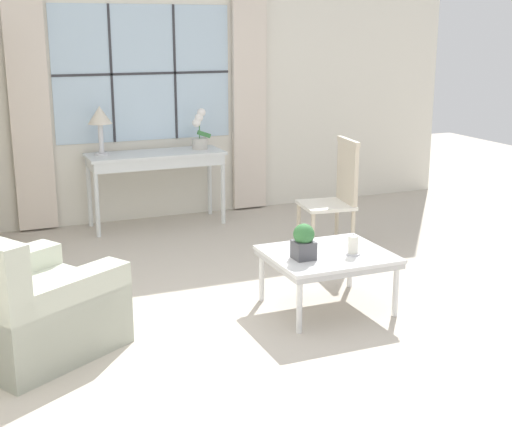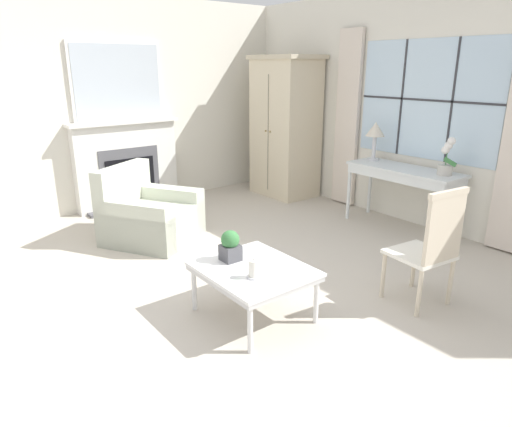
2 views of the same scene
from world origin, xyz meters
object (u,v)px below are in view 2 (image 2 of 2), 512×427
(coffee_table, at_px, (254,272))
(pillar_candle, at_px, (253,270))
(side_chair_wooden, at_px, (432,243))
(console_table, at_px, (404,175))
(armchair_upholstered, at_px, (149,217))
(potted_orchid, at_px, (447,160))
(armoire, at_px, (285,127))
(fireplace, at_px, (126,156))
(table_lamp, at_px, (375,132))
(potted_plant_small, at_px, (230,245))

(coffee_table, distance_m, pillar_candle, 0.21)
(side_chair_wooden, bearing_deg, console_table, 131.46)
(armchair_upholstered, bearing_deg, console_table, 59.40)
(pillar_candle, bearing_deg, armchair_upholstered, 174.66)
(potted_orchid, height_order, side_chair_wooden, potted_orchid)
(console_table, height_order, side_chair_wooden, side_chair_wooden)
(armoire, xyz_separation_m, armchair_upholstered, (0.54, -2.51, -0.76))
(fireplace, bearing_deg, potted_orchid, 33.63)
(table_lamp, xyz_separation_m, potted_orchid, (1.01, -0.03, -0.20))
(coffee_table, bearing_deg, console_table, 101.41)
(pillar_candle, bearing_deg, armoire, 135.33)
(armoire, xyz_separation_m, potted_orchid, (2.55, 0.10, -0.11))
(table_lamp, relative_size, coffee_table, 0.57)
(coffee_table, bearing_deg, potted_plant_small, -164.68)
(armoire, distance_m, potted_orchid, 2.56)
(console_table, xyz_separation_m, table_lamp, (-0.52, 0.07, 0.45))
(fireplace, distance_m, potted_plant_small, 3.28)
(potted_plant_small, relative_size, pillar_candle, 1.67)
(console_table, xyz_separation_m, side_chair_wooden, (1.29, -1.46, -0.11))
(fireplace, height_order, table_lamp, fireplace)
(console_table, distance_m, armchair_upholstered, 3.02)
(console_table, distance_m, side_chair_wooden, 1.94)
(fireplace, xyz_separation_m, armchair_upholstered, (1.40, -0.35, -0.45))
(armoire, relative_size, table_lamp, 4.25)
(coffee_table, bearing_deg, pillar_candle, -38.16)
(table_lamp, height_order, armchair_upholstered, table_lamp)
(potted_orchid, xyz_separation_m, coffee_table, (0.05, -2.71, -0.54))
(side_chair_wooden, bearing_deg, table_lamp, 139.82)
(console_table, bearing_deg, table_lamp, 172.22)
(side_chair_wooden, bearing_deg, potted_plant_small, -127.12)
(armchair_upholstered, xyz_separation_m, pillar_candle, (2.21, -0.21, 0.22))
(potted_plant_small, bearing_deg, coffee_table, 15.32)
(armoire, relative_size, console_table, 1.49)
(fireplace, distance_m, side_chair_wooden, 4.28)
(side_chair_wooden, bearing_deg, potted_orchid, 118.17)
(pillar_candle, bearing_deg, table_lamp, 112.85)
(fireplace, distance_m, coffee_table, 3.51)
(armchair_upholstered, bearing_deg, coffee_table, -2.63)
(armchair_upholstered, distance_m, side_chair_wooden, 3.04)
(potted_orchid, bearing_deg, fireplace, -146.37)
(fireplace, relative_size, coffee_table, 2.60)
(armoire, height_order, armchair_upholstered, armoire)
(side_chair_wooden, height_order, coffee_table, side_chair_wooden)
(side_chair_wooden, bearing_deg, coffee_table, -121.48)
(armoire, bearing_deg, coffee_table, -44.99)
(coffee_table, distance_m, potted_plant_small, 0.29)
(console_table, distance_m, potted_plant_small, 2.76)
(side_chair_wooden, distance_m, coffee_table, 1.44)
(armchair_upholstered, bearing_deg, potted_orchid, 52.46)
(armoire, distance_m, armchair_upholstered, 2.68)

